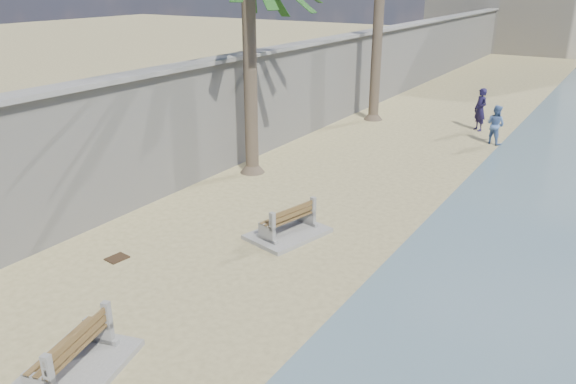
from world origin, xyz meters
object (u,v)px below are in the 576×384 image
at_px(bench_near, 71,355).
at_px(person_b, 496,122).
at_px(bench_far, 288,223).
at_px(person_a, 481,106).

height_order(bench_near, person_b, person_b).
distance_m(bench_near, bench_far, 6.19).
xyz_separation_m(bench_near, person_a, (1.44, 19.03, 0.64)).
distance_m(bench_far, person_b, 11.37).
bearing_deg(person_b, bench_near, 104.52).
bearing_deg(bench_far, person_b, 78.31).
relative_size(bench_near, person_b, 1.40).
height_order(bench_near, bench_far, bench_near).
bearing_deg(bench_far, person_a, 84.30).
height_order(person_a, person_b, person_a).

